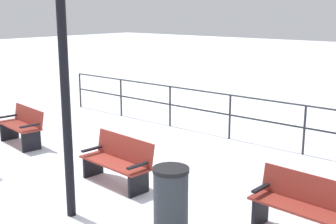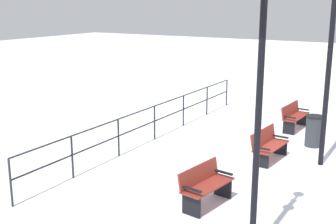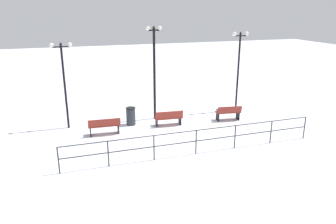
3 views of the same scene
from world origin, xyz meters
The scene contains 7 objects.
ground_plane centered at (0.00, 0.00, 0.00)m, with size 80.00×80.00×0.00m, color white.
bench_nearest centered at (-0.18, -3.51, 0.47)m, with size 0.75×1.49×0.88m.
bench_second centered at (0.06, 0.01, 0.45)m, with size 0.67×1.56×0.88m.
bench_third centered at (-0.20, 3.53, 0.48)m, with size 0.59×1.63×0.90m.
lamppost_middle centered at (1.44, 0.39, 3.21)m, with size 0.23×0.89×5.27m.
waterfront_railing centered at (-3.76, 0.00, 0.76)m, with size 0.05×11.60×1.13m.
trash_bin centered at (0.86, 1.94, 0.49)m, with size 0.52×0.52×0.98m.
Camera 1 is at (5.40, 5.70, 3.15)m, focal length 47.57 mm.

